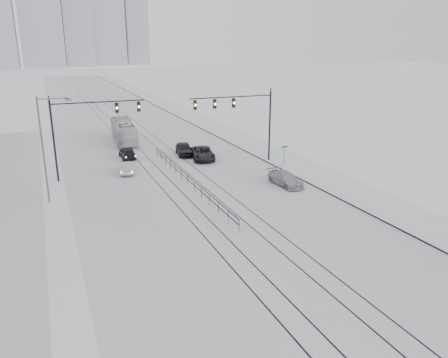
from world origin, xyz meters
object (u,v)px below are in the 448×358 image
sedan_nb_front (203,153)px  sedan_sb_inner (127,153)px  sedan_nb_right (286,179)px  sedan_sb_outer (127,167)px  sedan_nb_far (184,149)px  box_truck (124,131)px

sedan_nb_front → sedan_sb_inner: bearing=165.6°
sedan_nb_front → sedan_nb_right: 13.00m
sedan_sb_outer → sedan_nb_far: (7.93, 5.20, 0.13)m
sedan_sb_inner → box_truck: (1.27, 9.26, 0.82)m
sedan_sb_outer → box_truck: (2.47, 15.53, 0.86)m
sedan_nb_right → sedan_nb_far: sedan_nb_far is taller
sedan_nb_right → sedan_nb_far: (-5.36, 15.25, 0.12)m
sedan_sb_inner → sedan_nb_right: bearing=126.2°
sedan_sb_inner → sedan_sb_outer: (-1.20, -6.26, -0.03)m
sedan_sb_outer → sedan_nb_far: size_ratio=0.86×
sedan_nb_front → box_truck: bearing=128.9°
sedan_nb_far → sedan_sb_outer: bearing=-137.8°
box_truck → sedan_nb_right: bearing=116.9°
sedan_sb_outer → sedan_nb_far: 9.49m
sedan_sb_inner → sedan_nb_right: (12.09, -16.31, -0.03)m
sedan_nb_right → box_truck: size_ratio=0.41×
sedan_sb_inner → sedan_nb_front: size_ratio=0.74×
sedan_sb_inner → sedan_nb_far: (6.74, -1.06, 0.09)m
sedan_sb_inner → sedan_sb_outer: size_ratio=1.02×
sedan_nb_front → box_truck: box_truck is taller
sedan_sb_inner → sedan_nb_right: size_ratio=0.89×
sedan_nb_right → sedan_nb_far: 16.17m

